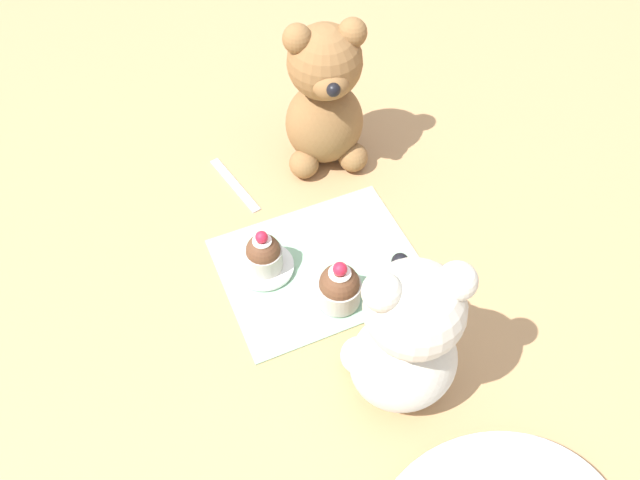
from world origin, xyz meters
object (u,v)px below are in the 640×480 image
Objects in this scene: saucer_plate at (265,266)px; teaspoon at (235,184)px; teddy_bear_tan at (325,100)px; cupcake_near_cream_bear at (339,287)px; teddy_bear_cream at (406,340)px; cupcake_near_tan_bear at (264,254)px.

saucer_plate reaches higher than teaspoon.
teddy_bear_tan reaches higher than cupcake_near_cream_bear.
teddy_bear_tan is 0.17m from teaspoon.
teaspoon is at bearing -165.75° from teddy_bear_tan.
teddy_bear_cream is 3.00× the size of saucer_plate.
teddy_bear_tan is 1.84× the size of teaspoon.
teddy_bear_cream reaches higher than cupcake_near_tan_bear.
teddy_bear_tan is (-0.07, -0.36, 0.00)m from teddy_bear_cream.
cupcake_near_tan_bear is at bearing -50.79° from cupcake_near_cream_bear.
cupcake_near_tan_bear reaches higher than saucer_plate.
teaspoon is at bearing -94.27° from cupcake_near_tan_bear.
teddy_bear_tan is at bearing 79.50° from teaspoon.
cupcake_near_cream_bear is 1.11× the size of cupcake_near_tan_bear.
cupcake_near_tan_bear is (0.00, -0.00, 0.03)m from saucer_plate.
cupcake_near_tan_bear is (0.07, -0.08, 0.00)m from cupcake_near_cream_bear.
cupcake_near_cream_bear is 0.10m from cupcake_near_tan_bear.
saucer_plate is (0.08, -0.21, -0.09)m from teddy_bear_cream.
teaspoon is (-0.01, -0.16, -0.03)m from cupcake_near_tan_bear.
cupcake_near_cream_bear is at bearing -96.90° from teddy_bear_tan.
teddy_bear_cream is at bearing 96.26° from cupcake_near_cream_bear.
cupcake_near_cream_bear is (0.09, 0.24, -0.07)m from teddy_bear_tan.
teddy_bear_cream reaches higher than saucer_plate.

